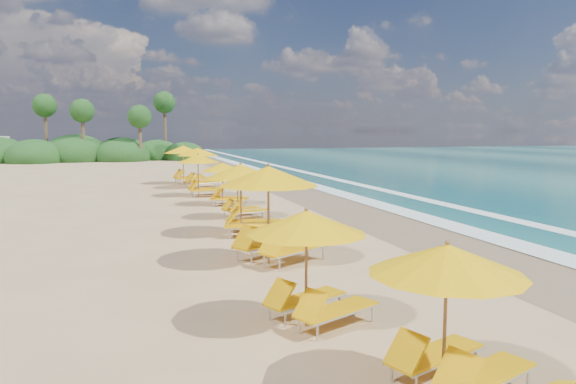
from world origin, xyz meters
The scene contains 13 objects.
ground centered at (0.00, 0.00, 0.00)m, with size 160.00×160.00×0.00m, color tan.
wet_sand centered at (4.00, 0.00, 0.01)m, with size 4.00×160.00×0.01m, color #826D4D.
surf_foam centered at (6.70, 0.00, 0.03)m, with size 4.00×160.00×0.01m.
station_1 centered at (-1.58, -12.42, 1.14)m, with size 2.61×2.57×2.04m.
station_2 centered at (-2.50, -9.63, 1.18)m, with size 2.74×2.72×2.10m.
station_3 centered at (-1.97, -5.18, 1.45)m, with size 3.47×3.47×2.59m.
station_4 centered at (-1.84, -1.39, 1.34)m, with size 2.92×2.81×2.39m.
station_5 centered at (-1.30, 1.99, 1.12)m, with size 2.46×2.38×1.99m.
station_6 centered at (-1.23, 5.74, 1.13)m, with size 2.64×2.62×2.01m.
station_7 centered at (-1.82, 9.45, 1.26)m, with size 2.41×2.22×2.26m.
station_8 centered at (-1.31, 13.48, 1.39)m, with size 3.14×3.06×2.48m.
station_9 centered at (-1.85, 16.29, 1.42)m, with size 2.94×2.78×2.54m.
treeline centered at (-9.94, 45.51, 1.00)m, with size 25.80×8.80×9.74m.
Camera 1 is at (-5.56, -18.09, 3.39)m, focal length 32.88 mm.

